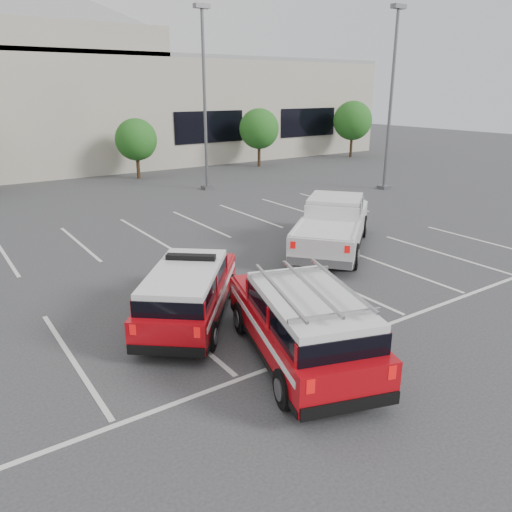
% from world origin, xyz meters
% --- Properties ---
extents(ground, '(120.00, 120.00, 0.00)m').
position_xyz_m(ground, '(0.00, 0.00, 0.00)').
color(ground, '#323235').
rests_on(ground, ground).
extents(stall_markings, '(23.00, 15.00, 0.01)m').
position_xyz_m(stall_markings, '(0.00, 4.50, 0.01)').
color(stall_markings, silver).
rests_on(stall_markings, ground).
extents(convention_building, '(60.00, 16.99, 13.20)m').
position_xyz_m(convention_building, '(0.18, 31.86, 4.72)').
color(convention_building, '#B5AA99').
rests_on(convention_building, ground).
extents(tree_mid_right, '(2.77, 2.77, 3.99)m').
position_xyz_m(tree_mid_right, '(5.09, 22.05, 2.50)').
color(tree_mid_right, '#3F2B19').
rests_on(tree_mid_right, ground).
extents(tree_right, '(3.07, 3.07, 4.42)m').
position_xyz_m(tree_right, '(15.09, 22.05, 2.77)').
color(tree_right, '#3F2B19').
rests_on(tree_right, ground).
extents(tree_far_right, '(3.37, 3.37, 4.85)m').
position_xyz_m(tree_far_right, '(25.09, 22.05, 3.04)').
color(tree_far_right, '#3F2B19').
rests_on(tree_far_right, ground).
extents(light_pole_mid, '(0.90, 0.60, 10.24)m').
position_xyz_m(light_pole_mid, '(7.00, 16.00, 5.19)').
color(light_pole_mid, '#59595E').
rests_on(light_pole_mid, ground).
extents(light_pole_right, '(0.90, 0.60, 10.24)m').
position_xyz_m(light_pole_right, '(16.00, 10.00, 5.19)').
color(light_pole_right, '#59595E').
rests_on(light_pole_right, ground).
extents(fire_chief_suv, '(4.47, 4.87, 1.71)m').
position_xyz_m(fire_chief_suv, '(-2.27, 0.27, 0.70)').
color(fire_chief_suv, '#A4070E').
rests_on(fire_chief_suv, ground).
extents(white_pickup, '(6.22, 5.72, 1.93)m').
position_xyz_m(white_pickup, '(5.10, 2.81, 0.77)').
color(white_pickup, silver).
rests_on(white_pickup, ground).
extents(ladder_suv, '(3.44, 5.41, 1.99)m').
position_xyz_m(ladder_suv, '(-1.14, -2.98, 0.79)').
color(ladder_suv, '#A4070E').
rests_on(ladder_suv, ground).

